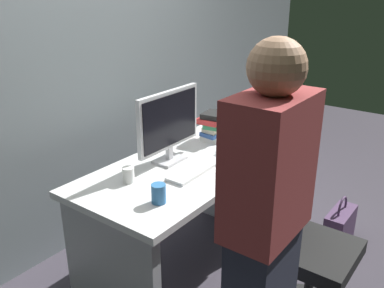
# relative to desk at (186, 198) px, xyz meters

# --- Properties ---
(ground_plane) EXTENTS (9.00, 9.00, 0.00)m
(ground_plane) POSITION_rel_desk_xyz_m (0.00, 0.00, -0.52)
(ground_plane) COLOR #3D3842
(wall_back) EXTENTS (6.40, 0.10, 3.00)m
(wall_back) POSITION_rel_desk_xyz_m (0.00, 0.87, 0.98)
(wall_back) COLOR gray
(wall_back) RESTS_ON ground
(desk) EXTENTS (1.45, 0.76, 0.75)m
(desk) POSITION_rel_desk_xyz_m (0.00, 0.00, 0.00)
(desk) COLOR white
(desk) RESTS_ON ground
(office_chair) EXTENTS (0.52, 0.52, 0.94)m
(office_chair) POSITION_rel_desk_xyz_m (0.02, -0.79, -0.09)
(office_chair) COLOR black
(office_chair) RESTS_ON ground
(person_at_desk) EXTENTS (0.40, 0.24, 1.64)m
(person_at_desk) POSITION_rel_desk_xyz_m (-0.51, -0.81, 0.32)
(person_at_desk) COLOR #262838
(person_at_desk) RESTS_ON ground
(monitor) EXTENTS (0.54, 0.14, 0.46)m
(monitor) POSITION_rel_desk_xyz_m (-0.02, 0.11, 0.49)
(monitor) COLOR silver
(monitor) RESTS_ON desk
(keyboard) EXTENTS (0.43, 0.14, 0.02)m
(keyboard) POSITION_rel_desk_xyz_m (-0.04, -0.11, 0.24)
(keyboard) COLOR white
(keyboard) RESTS_ON desk
(mouse) EXTENTS (0.06, 0.10, 0.03)m
(mouse) POSITION_rel_desk_xyz_m (0.25, -0.11, 0.25)
(mouse) COLOR white
(mouse) RESTS_ON desk
(cup_near_keyboard) EXTENTS (0.08, 0.08, 0.10)m
(cup_near_keyboard) POSITION_rel_desk_xyz_m (-0.46, -0.18, 0.28)
(cup_near_keyboard) COLOR #3372B2
(cup_near_keyboard) RESTS_ON desk
(cup_by_monitor) EXTENTS (0.07, 0.07, 0.09)m
(cup_by_monitor) POSITION_rel_desk_xyz_m (-0.38, 0.11, 0.28)
(cup_by_monitor) COLOR white
(cup_by_monitor) RESTS_ON desk
(book_stack) EXTENTS (0.21, 0.18, 0.20)m
(book_stack) POSITION_rel_desk_xyz_m (0.47, 0.11, 0.34)
(book_stack) COLOR white
(book_stack) RESTS_ON desk
(handbag) EXTENTS (0.34, 0.14, 0.38)m
(handbag) POSITION_rel_desk_xyz_m (0.89, -0.74, -0.38)
(handbag) COLOR #4C3356
(handbag) RESTS_ON ground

